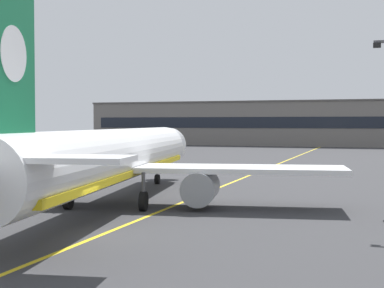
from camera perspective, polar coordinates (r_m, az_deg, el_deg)
ground_plane at (r=30.16m, az=-10.27°, el=-9.04°), size 400.00×400.00×0.00m
taxiway_centreline at (r=57.90m, az=4.57°, el=-3.65°), size 3.32×179.98×0.01m
airliner_foreground at (r=39.96m, az=-7.92°, el=-1.42°), size 32.33×41.28×11.65m
service_car_nearest at (r=64.96m, az=-14.15°, el=-2.41°), size 4.43×2.54×1.79m
safety_cone_by_nose_gear at (r=55.36m, az=-0.06°, el=-3.65°), size 0.44×0.44×0.55m
terminal_building at (r=147.52m, az=11.84°, el=2.05°), size 118.53×12.40×11.52m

